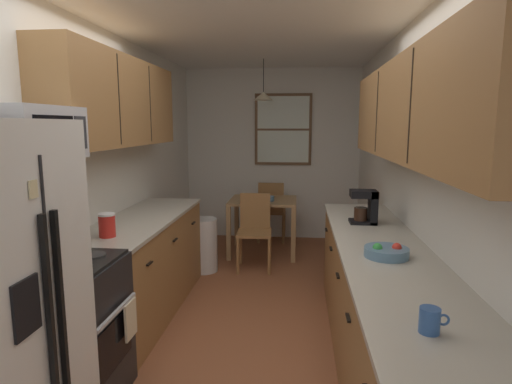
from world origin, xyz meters
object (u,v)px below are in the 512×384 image
mug_by_coffeemaker (430,320)px  dining_chair_far (271,209)px  microwave_over_range (30,133)px  trash_bin (204,245)px  fruit_bowl (386,251)px  stove_range (64,333)px  table_serving_bowl (267,199)px  dining_table (263,209)px  storage_canister (107,225)px  coffee_maker (367,206)px  dining_chair_near (255,227)px

mug_by_coffeemaker → dining_chair_far: bearing=101.8°
microwave_over_range → trash_bin: (0.41, 2.48, -1.36)m
dining_chair_far → fruit_bowl: bearing=-74.5°
stove_range → table_serving_bowl: (1.00, 3.15, 0.30)m
dining_table → dining_chair_far: 0.60m
storage_canister → dining_chair_far: bearing=72.3°
coffee_maker → dining_table: bearing=118.3°
dining_chair_far → dining_chair_near: bearing=-96.1°
dining_chair_far → mug_by_coffeemaker: 4.56m
microwave_over_range → fruit_bowl: 2.24m
mug_by_coffeemaker → stove_range: bearing=162.4°
dining_chair_far → trash_bin: dining_chair_far is taller
coffee_maker → table_serving_bowl: size_ratio=1.48×
dining_chair_near → stove_range: bearing=-108.4°
stove_range → dining_chair_far: (1.01, 3.83, 0.03)m
coffee_maker → table_serving_bowl: 2.10m
microwave_over_range → table_serving_bowl: microwave_over_range is taller
dining_table → fruit_bowl: (1.03, -2.87, 0.32)m
storage_canister → dining_chair_near: bearing=66.1°
dining_chair_near → fruit_bowl: fruit_bowl is taller
dining_chair_far → mug_by_coffeemaker: size_ratio=7.53×
coffee_maker → mug_by_coffeemaker: (-0.04, -1.92, -0.10)m
stove_range → dining_table: stove_range is taller
dining_chair_near → dining_chair_far: size_ratio=1.00×
dining_chair_far → trash_bin: size_ratio=1.42×
trash_bin → mug_by_coffeemaker: (1.64, -3.09, 0.63)m
dining_chair_far → stove_range: bearing=-104.8°
fruit_bowl → dining_table: bearing=109.7°
trash_bin → fruit_bowl: fruit_bowl is taller
trash_bin → dining_table: bearing=50.2°
storage_canister → coffee_maker: 2.09m
trash_bin → coffee_maker: 2.18m
dining_chair_near → mug_by_coffeemaker: mug_by_coffeemaker is taller
coffee_maker → fruit_bowl: bearing=-90.9°
dining_table → table_serving_bowl: table_serving_bowl is taller
coffee_maker → dining_chair_near: bearing=128.8°
storage_canister → fruit_bowl: (1.97, -0.28, -0.05)m
dining_table → dining_chair_near: (-0.05, -0.58, -0.12)m
dining_chair_near → dining_chair_far: bearing=83.9°
coffee_maker → fruit_bowl: size_ratio=1.02×
trash_bin → storage_canister: 1.96m
fruit_bowl → stove_range: bearing=-169.2°
dining_chair_near → storage_canister: bearing=-113.9°
table_serving_bowl → mug_by_coffeemaker: bearing=-76.0°
microwave_over_range → fruit_bowl: bearing=10.2°
fruit_bowl → microwave_over_range: bearing=-169.8°
coffee_maker → storage_canister: bearing=-161.9°
stove_range → microwave_over_range: microwave_over_range is taller
dining_table → table_serving_bowl: bearing=-57.4°
stove_range → storage_canister: 0.84m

